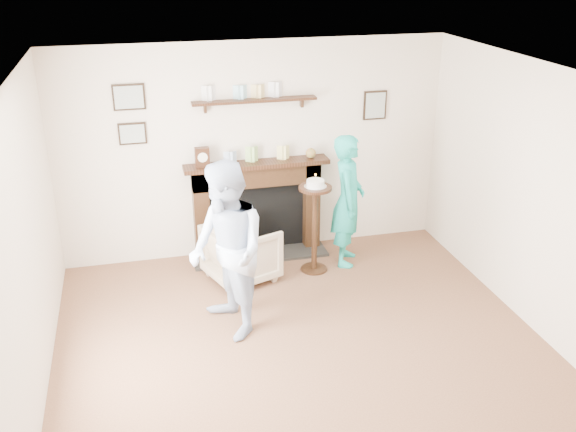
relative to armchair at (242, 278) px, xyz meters
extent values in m
plane|color=brown|center=(0.31, -1.78, 0.00)|extent=(5.00, 5.00, 0.00)
cube|color=silver|center=(0.31, 0.72, 1.25)|extent=(4.50, 0.04, 2.50)
cube|color=silver|center=(-1.94, -1.78, 1.25)|extent=(0.04, 5.00, 2.50)
cube|color=silver|center=(2.56, -1.78, 1.25)|extent=(0.04, 5.00, 2.50)
cube|color=white|center=(0.31, -1.78, 2.50)|extent=(4.50, 5.00, 0.04)
cube|color=black|center=(-0.35, 0.62, 0.55)|extent=(0.18, 0.20, 1.10)
cube|color=black|center=(0.97, 0.62, 0.55)|extent=(0.18, 0.20, 1.10)
cube|color=black|center=(0.31, 0.62, 0.98)|extent=(1.50, 0.20, 0.24)
cube|color=black|center=(0.31, 0.69, 0.43)|extent=(1.14, 0.06, 0.86)
cube|color=#292724|center=(0.31, 0.50, 0.01)|extent=(1.60, 0.44, 0.03)
cube|color=black|center=(0.31, 0.59, 1.12)|extent=(1.68, 0.26, 0.05)
cube|color=black|center=(0.31, 0.64, 1.85)|extent=(1.40, 0.15, 0.03)
cube|color=black|center=(-1.04, 0.70, 1.95)|extent=(0.34, 0.03, 0.28)
cube|color=black|center=(-1.04, 0.70, 1.55)|extent=(0.30, 0.03, 0.24)
cube|color=black|center=(1.76, 0.70, 1.70)|extent=(0.28, 0.03, 0.34)
cube|color=black|center=(-0.31, 0.59, 1.26)|extent=(0.16, 0.09, 0.22)
cylinder|color=#EDE6CD|center=(-0.31, 0.54, 1.27)|extent=(0.11, 0.01, 0.11)
sphere|color=#2F8D34|center=(0.95, 0.59, 1.21)|extent=(0.12, 0.12, 0.12)
imported|color=tan|center=(0.00, 0.00, 0.00)|extent=(0.89, 0.88, 0.64)
imported|color=#C7E1F8|center=(-0.30, -1.00, 0.00)|extent=(0.83, 0.96, 1.70)
imported|color=teal|center=(1.26, 0.12, 0.00)|extent=(0.54, 0.65, 1.54)
cylinder|color=black|center=(0.84, 0.00, 0.01)|extent=(0.30, 0.30, 0.02)
cylinder|color=black|center=(0.84, 0.00, 0.50)|extent=(0.06, 0.06, 0.96)
cylinder|color=black|center=(0.84, 0.00, 1.00)|extent=(0.36, 0.36, 0.03)
cylinder|color=silver|center=(0.84, 0.00, 1.02)|extent=(0.25, 0.25, 0.01)
cylinder|color=white|center=(0.84, 0.00, 1.06)|extent=(0.19, 0.19, 0.07)
cylinder|color=beige|center=(0.84, 0.00, 1.12)|extent=(0.01, 0.01, 0.05)
sphere|color=orange|center=(0.84, 0.00, 1.16)|extent=(0.02, 0.02, 0.02)
camera|label=1|loc=(-1.04, -6.26, 3.47)|focal=40.00mm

